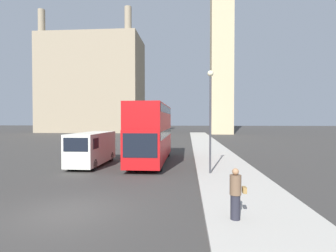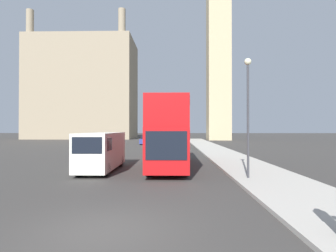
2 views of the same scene
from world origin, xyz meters
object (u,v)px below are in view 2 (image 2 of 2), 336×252
(red_double_decker_bus, at_px, (168,131))
(street_lamp, at_px, (248,100))
(white_van, at_px, (101,150))
(parked_sedan, at_px, (146,140))

(red_double_decker_bus, height_order, street_lamp, street_lamp)
(street_lamp, bearing_deg, red_double_decker_bus, 131.96)
(white_van, bearing_deg, parked_sedan, 90.23)
(red_double_decker_bus, height_order, white_van, red_double_decker_bus)
(street_lamp, distance_m, parked_sedan, 33.08)
(parked_sedan, bearing_deg, street_lamp, -74.73)
(white_van, relative_size, street_lamp, 0.93)
(white_van, height_order, street_lamp, street_lamp)
(red_double_decker_bus, distance_m, street_lamp, 6.61)
(street_lamp, height_order, parked_sedan, street_lamp)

